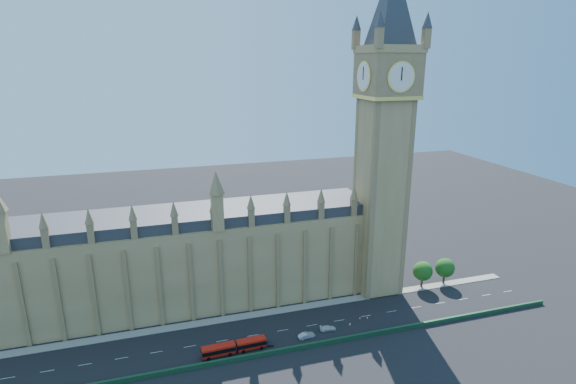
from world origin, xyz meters
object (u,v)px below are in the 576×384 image
object	(u,v)px
car_grey	(265,344)
car_white	(328,328)
car_silver	(307,335)
red_bus	(234,347)

from	to	relation	value
car_grey	car_white	distance (m)	17.41
car_grey	car_white	size ratio (longest dim) A/B	0.93
car_silver	car_white	bearing A→B (deg)	-83.52
car_silver	red_bus	bearing A→B (deg)	84.72
red_bus	car_silver	xyz separation A→B (m)	(18.75, 0.55, -0.69)
car_silver	car_grey	bearing A→B (deg)	84.40
red_bus	car_silver	distance (m)	18.77
red_bus	car_grey	size ratio (longest dim) A/B	4.01
red_bus	car_white	world-z (taller)	red_bus
car_grey	car_silver	xyz separation A→B (m)	(10.88, 0.26, 0.05)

